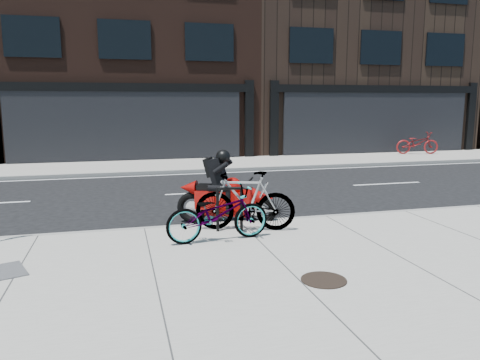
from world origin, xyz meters
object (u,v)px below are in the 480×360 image
object	(u,v)px
bicycle_far	(417,143)
bicycle_front	(218,214)
manhole_cover	(324,280)
bike_rack	(230,205)
bicycle_rear	(245,201)
motorcycle	(230,194)

from	to	relation	value
bicycle_far	bicycle_front	bearing A→B (deg)	146.54
manhole_cover	bike_rack	bearing A→B (deg)	103.90
bicycle_front	bicycle_far	world-z (taller)	bicycle_far
bike_rack	bicycle_rear	xyz separation A→B (m)	(0.32, 0.00, 0.07)
bicycle_front	motorcycle	xyz separation A→B (m)	(0.59, 1.53, 0.03)
bicycle_far	manhole_cover	size ratio (longest dim) A/B	3.08
bike_rack	bicycle_front	xyz separation A→B (m)	(-0.35, -0.57, -0.01)
bicycle_rear	bicycle_far	size ratio (longest dim) A/B	0.97
bike_rack	bicycle_rear	world-z (taller)	bicycle_rear
bike_rack	manhole_cover	size ratio (longest dim) A/B	1.35
bicycle_front	bicycle_far	bearing A→B (deg)	-52.65
bicycle_front	motorcycle	world-z (taller)	motorcycle
bicycle_rear	bicycle_far	world-z (taller)	bicycle_rear
motorcycle	manhole_cover	bearing A→B (deg)	-58.16
bicycle_front	bicycle_rear	size ratio (longest dim) A/B	0.98
bike_rack	motorcycle	distance (m)	0.99
bike_rack	bicycle_far	distance (m)	16.24
bicycle_front	manhole_cover	xyz separation A→B (m)	(1.06, -2.30, -0.50)
bicycle_rear	bicycle_front	bearing A→B (deg)	-31.91
bicycle_front	bike_rack	bearing A→B (deg)	-37.73
bicycle_front	bicycle_rear	world-z (taller)	bicycle_rear
bike_rack	bicycle_far	xyz separation A→B (m)	(11.96, 10.99, 0.01)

